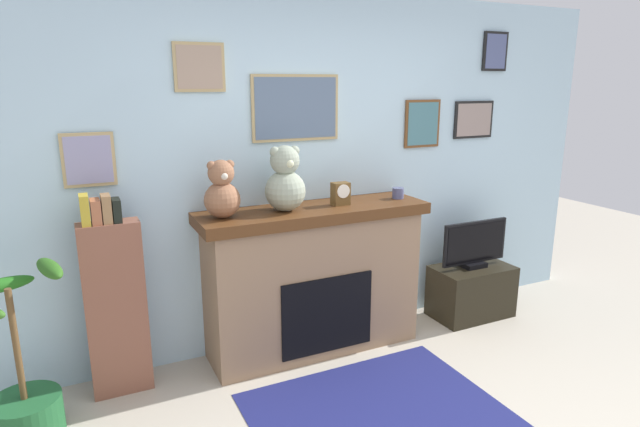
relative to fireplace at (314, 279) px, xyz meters
The scene contains 11 objects.
back_wall 0.82m from the fireplace, 59.41° to the left, with size 5.20×0.15×2.60m.
fireplace is the anchor object (origin of this frame).
bookshelf 1.37m from the fireplace, behind, with size 0.37×0.16×1.32m.
potted_plant 1.94m from the fireplace, behind, with size 0.61×0.61×1.00m.
tv_stand 1.50m from the fireplace, ahead, with size 0.67×0.40×0.44m, color black.
television 1.46m from the fireplace, ahead, with size 0.63×0.14×0.40m.
area_rug 1.06m from the fireplace, 90.00° to the right, with size 1.50×1.11×0.01m, color navy.
candle_jar 0.91m from the fireplace, ahead, with size 0.09×0.09×0.08m, color #4C517A.
mantel_clock 0.66m from the fireplace, ahead, with size 0.12×0.09×0.16m.
teddy_bear_brown 0.98m from the fireplace, behind, with size 0.24×0.24×0.38m.
teddy_bear_cream 0.78m from the fireplace, behind, with size 0.28×0.28×0.45m.
Camera 1 is at (-1.71, -1.59, 1.96)m, focal length 29.56 mm.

